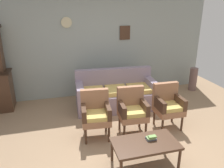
{
  "coord_description": "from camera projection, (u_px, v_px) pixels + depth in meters",
  "views": [
    {
      "loc": [
        -1.01,
        -3.14,
        2.43
      ],
      "look_at": [
        0.12,
        1.0,
        0.85
      ],
      "focal_mm": 36.1,
      "sensor_mm": 36.0,
      "label": 1
    }
  ],
  "objects": [
    {
      "name": "coffee_table",
      "position": [
        145.0,
        145.0,
        3.43
      ],
      "size": [
        1.0,
        0.56,
        0.42
      ],
      "color": "#472D1E",
      "rests_on": "ground"
    },
    {
      "name": "armchair_near_cabinet",
      "position": [
        168.0,
        104.0,
        4.5
      ],
      "size": [
        0.53,
        0.5,
        0.9
      ],
      "color": "#9E6B4C",
      "rests_on": "ground"
    },
    {
      "name": "armchair_row_middle",
      "position": [
        96.0,
        112.0,
        4.17
      ],
      "size": [
        0.56,
        0.54,
        0.9
      ],
      "color": "#9E6B4C",
      "rests_on": "ground"
    },
    {
      "name": "armchair_near_couch_end",
      "position": [
        132.0,
        109.0,
        4.31
      ],
      "size": [
        0.55,
        0.52,
        0.9
      ],
      "color": "#9E6B4C",
      "rests_on": "ground"
    },
    {
      "name": "wall_back_with_decor",
      "position": [
        91.0,
        45.0,
        5.85
      ],
      "size": [
        6.4,
        0.09,
        2.7
      ],
      "color": "#939E99",
      "rests_on": "ground"
    },
    {
      "name": "floor_vase_by_wall",
      "position": [
        193.0,
        79.0,
        6.47
      ],
      "size": [
        0.22,
        0.22,
        0.65
      ],
      "primitive_type": "cylinder",
      "color": "#735651",
      "rests_on": "ground"
    },
    {
      "name": "floral_couch",
      "position": [
        116.0,
        94.0,
        5.41
      ],
      "size": [
        1.92,
        0.91,
        0.9
      ],
      "color": "gray",
      "rests_on": "ground"
    },
    {
      "name": "ground_plane",
      "position": [
        121.0,
        149.0,
        3.93
      ],
      "size": [
        7.68,
        7.68,
        0.0
      ],
      "primitive_type": "plane",
      "color": "#997A5B"
    },
    {
      "name": "book_stack_on_table",
      "position": [
        151.0,
        138.0,
        3.47
      ],
      "size": [
        0.16,
        0.11,
        0.07
      ],
      "color": "slate",
      "rests_on": "coffee_table"
    }
  ]
}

